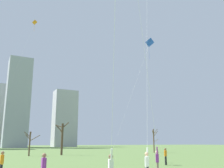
% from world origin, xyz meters
% --- Properties ---
extents(kite_flyer_midfield_left_teal, '(3.82, 8.02, 19.47)m').
position_xyz_m(kite_flyer_midfield_left_teal, '(-3.51, -1.08, 4.45)').
color(kite_flyer_midfield_left_teal, black).
rests_on(kite_flyer_midfield_left_teal, ground).
extents(kite_flyer_midfield_right_pink, '(4.56, 3.64, 15.81)m').
position_xyz_m(kite_flyer_midfield_right_pink, '(1.85, 3.47, 2.80)').
color(kite_flyer_midfield_right_pink, '#726656').
rests_on(kite_flyer_midfield_right_pink, ground).
extents(kite_flyer_midfield_center_yellow, '(5.70, 6.88, 18.65)m').
position_xyz_m(kite_flyer_midfield_center_yellow, '(0.71, 2.58, 3.38)').
color(kite_flyer_midfield_center_yellow, black).
rests_on(kite_flyer_midfield_center_yellow, ground).
extents(bystander_strolling_midfield, '(0.22, 0.51, 1.62)m').
position_xyz_m(bystander_strolling_midfield, '(-7.10, 7.19, 0.90)').
color(bystander_strolling_midfield, black).
rests_on(bystander_strolling_midfield, ground).
extents(bystander_far_off_by_trees, '(0.42, 0.37, 1.62)m').
position_xyz_m(bystander_far_off_by_trees, '(7.95, 10.11, 0.90)').
color(bystander_far_off_by_trees, black).
rests_on(bystander_far_off_by_trees, ground).
extents(bystander_watching_nearby, '(0.22, 0.51, 1.62)m').
position_xyz_m(bystander_watching_nearby, '(-5.42, 2.88, 0.90)').
color(bystander_watching_nearby, '#33384C').
rests_on(bystander_watching_nearby, ground).
extents(distant_kite_high_overhead_blue, '(7.06, 1.02, 15.51)m').
position_xyz_m(distant_kite_high_overhead_blue, '(9.56, 14.79, 13.98)').
color(distant_kite_high_overhead_blue, blue).
rests_on(distant_kite_high_overhead_blue, ground).
extents(distant_kite_low_near_trees_orange, '(5.41, 0.67, 19.42)m').
position_xyz_m(distant_kite_low_near_trees_orange, '(-4.04, 24.47, 16.18)').
color(distant_kite_low_near_trees_orange, orange).
rests_on(distant_kite_low_near_trees_orange, ground).
extents(bare_tree_rightmost, '(2.22, 1.98, 5.71)m').
position_xyz_m(bare_tree_rightmost, '(4.24, 34.32, 3.10)').
color(bare_tree_rightmost, '#4C3828').
rests_on(bare_tree_rightmost, ground).
extents(bare_tree_leftmost, '(2.55, 1.81, 5.07)m').
position_xyz_m(bare_tree_leftmost, '(25.45, 36.21, 2.82)').
color(bare_tree_leftmost, brown).
rests_on(bare_tree_leftmost, ground).
extents(bare_tree_right_of_center, '(2.62, 1.38, 3.95)m').
position_xyz_m(bare_tree_right_of_center, '(-1.32, 33.62, 2.23)').
color(bare_tree_right_of_center, brown).
rests_on(bare_tree_right_of_center, ground).
extents(skyline_short_annex, '(11.78, 8.31, 29.10)m').
position_xyz_m(skyline_short_annex, '(29.11, 119.77, 14.55)').
color(skyline_short_annex, '#B2B2B7').
rests_on(skyline_short_annex, ground).
extents(skyline_tall_tower, '(11.52, 11.02, 29.65)m').
position_xyz_m(skyline_tall_tower, '(-1.79, 122.81, 14.82)').
color(skyline_tall_tower, '#B2B2B7').
rests_on(skyline_tall_tower, ground).
extents(skyline_mid_tower_left, '(9.74, 9.56, 38.52)m').
position_xyz_m(skyline_mid_tower_left, '(3.54, 104.73, 19.26)').
color(skyline_mid_tower_left, '#9EA3AD').
rests_on(skyline_mid_tower_left, ground).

